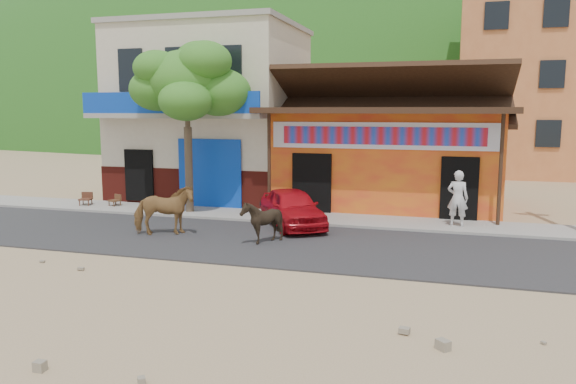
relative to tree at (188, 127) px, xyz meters
name	(u,v)px	position (x,y,z in m)	size (l,w,h in m)	color
ground	(256,268)	(4.60, -5.80, -3.12)	(120.00, 120.00, 0.00)	#9E825B
road	(287,243)	(4.60, -3.30, -3.10)	(60.00, 5.00, 0.04)	#28282B
sidewalk	(316,219)	(4.60, 0.20, -3.06)	(60.00, 2.00, 0.12)	gray
dance_club	(390,159)	(6.60, 4.20, -1.32)	(8.00, 6.00, 3.60)	orange
cafe_building	(213,115)	(-0.90, 4.20, 0.38)	(7.00, 6.00, 7.00)	beige
apartment_front	(540,70)	(13.60, 18.20, 2.88)	(9.00, 9.00, 12.00)	#CC723F
hillside	(425,49)	(4.60, 64.20, 8.88)	(100.00, 40.00, 24.00)	#194C14
tree	(188,127)	(0.00, 0.00, 0.00)	(3.00, 3.00, 6.00)	#2D721E
cow_tan	(164,210)	(0.83, -3.37, -2.34)	(0.80, 1.76, 1.49)	olive
cow_dark	(262,221)	(3.95, -3.51, -2.47)	(0.99, 1.11, 1.22)	black
red_car	(292,208)	(4.14, -1.12, -2.47)	(1.44, 3.58, 1.22)	#B60D16
scooter	(275,203)	(3.10, 0.37, -2.61)	(0.52, 1.49, 0.78)	black
pedestrian	(458,198)	(9.15, 0.08, -2.13)	(0.64, 0.42, 1.75)	silver
cafe_chair_left	(114,195)	(-3.26, 0.27, -2.61)	(0.37, 0.37, 0.79)	#502C1A
cafe_chair_right	(85,193)	(-4.40, 0.07, -2.55)	(0.42, 0.42, 0.91)	#482418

